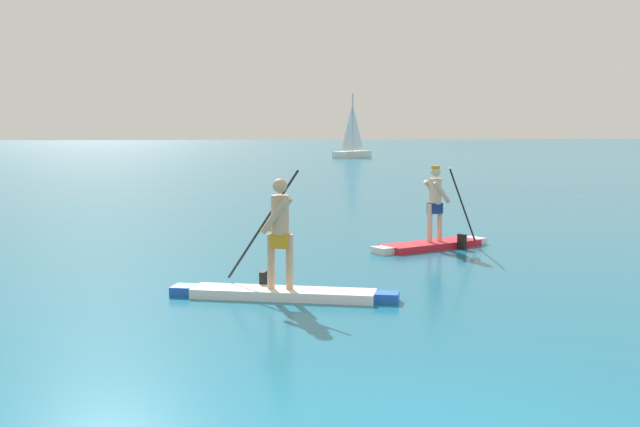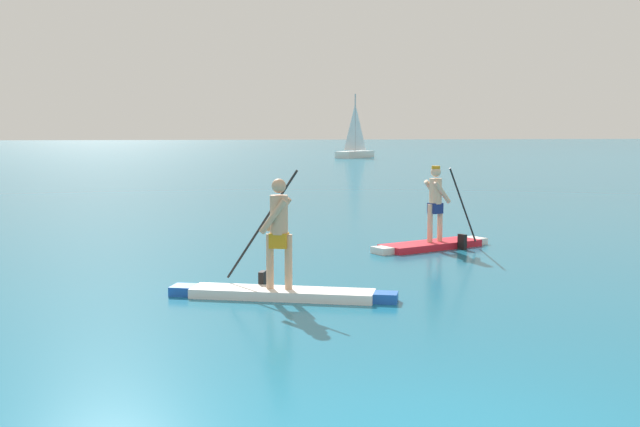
{
  "view_description": "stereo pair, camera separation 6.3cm",
  "coord_description": "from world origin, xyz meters",
  "views": [
    {
      "loc": [
        -2.0,
        -5.26,
        2.43
      ],
      "look_at": [
        1.2,
        9.14,
        0.86
      ],
      "focal_mm": 43.6,
      "sensor_mm": 36.0,
      "label": 1
    },
    {
      "loc": [
        -1.94,
        -5.28,
        2.43
      ],
      "look_at": [
        1.2,
        9.14,
        0.86
      ],
      "focal_mm": 43.6,
      "sensor_mm": 36.0,
      "label": 2
    }
  ],
  "objects": [
    {
      "name": "sailboat_right_horizon",
      "position": [
        16.53,
        64.33,
        0.72
      ],
      "size": [
        4.59,
        4.91,
        5.85
      ],
      "rotation": [
        0.0,
        0.0,
        3.99
      ],
      "color": "white",
      "rests_on": "ground"
    },
    {
      "name": "paddleboarder_mid_center",
      "position": [
        -0.14,
        5.75,
        0.34
      ],
      "size": [
        3.25,
        1.61,
        1.87
      ],
      "rotation": [
        0.0,
        0.0,
        2.75
      ],
      "color": "white",
      "rests_on": "ground"
    },
    {
      "name": "paddleboarder_far_right",
      "position": [
        3.76,
        9.86,
        0.32
      ],
      "size": [
        2.81,
        1.49,
        1.72
      ],
      "rotation": [
        0.0,
        0.0,
        0.37
      ],
      "color": "red",
      "rests_on": "ground"
    }
  ]
}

